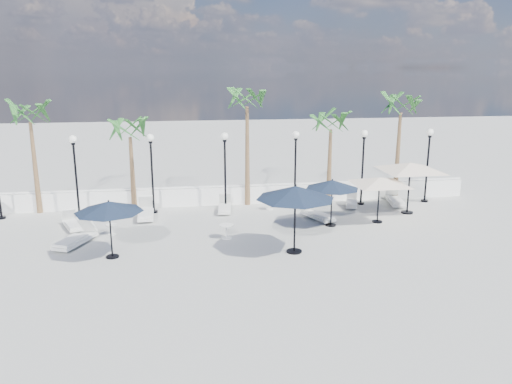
{
  "coord_description": "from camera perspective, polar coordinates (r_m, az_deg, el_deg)",
  "views": [
    {
      "loc": [
        -1.97,
        -17.3,
        6.85
      ],
      "look_at": [
        1.15,
        3.92,
        1.5
      ],
      "focal_mm": 35.0,
      "sensor_mm": 36.0,
      "label": 1
    }
  ],
  "objects": [
    {
      "name": "parasol_navy_mid",
      "position": [
        18.56,
        4.52,
        -0.1
      ],
      "size": [
        2.97,
        2.97,
        2.66
      ],
      "color": "black",
      "rests_on": "ground"
    },
    {
      "name": "lounger_5",
      "position": [
        25.83,
        10.87,
        -1.14
      ],
      "size": [
        1.07,
        1.78,
        0.64
      ],
      "rotation": [
        0.0,
        0.0,
        -0.34
      ],
      "color": "silver",
      "rests_on": "ground"
    },
    {
      "name": "palm_3",
      "position": [
        25.87,
        8.55,
        7.42
      ],
      "size": [
        2.6,
        2.6,
        4.9
      ],
      "color": "brown",
      "rests_on": "ground"
    },
    {
      "name": "parasol_cream_sq_a",
      "position": [
        22.96,
        13.97,
        1.59
      ],
      "size": [
        4.57,
        4.57,
        2.25
      ],
      "color": "black",
      "rests_on": "ground"
    },
    {
      "name": "lamppost_5",
      "position": [
        25.8,
        12.15,
        3.97
      ],
      "size": [
        0.36,
        0.36,
        3.84
      ],
      "color": "black",
      "rests_on": "ground"
    },
    {
      "name": "ground",
      "position": [
        18.71,
        -1.75,
        -7.47
      ],
      "size": [
        100.0,
        100.0,
        0.0
      ],
      "primitive_type": "plane",
      "color": "#A0A19C",
      "rests_on": "ground"
    },
    {
      "name": "side_table_0",
      "position": [
        21.93,
        -16.18,
        -4.02
      ],
      "size": [
        0.46,
        0.46,
        0.45
      ],
      "color": "silver",
      "rests_on": "ground"
    },
    {
      "name": "lounger_2",
      "position": [
        23.98,
        -12.48,
        -2.25
      ],
      "size": [
        0.8,
        2.2,
        0.81
      ],
      "rotation": [
        0.0,
        0.0,
        0.04
      ],
      "color": "silver",
      "rests_on": "ground"
    },
    {
      "name": "lamppost_2",
      "position": [
        24.25,
        -11.86,
        3.35
      ],
      "size": [
        0.36,
        0.36,
        3.84
      ],
      "color": "black",
      "rests_on": "ground"
    },
    {
      "name": "lounger_7",
      "position": [
        23.33,
        7.03,
        -2.55
      ],
      "size": [
        1.32,
        2.03,
        0.73
      ],
      "rotation": [
        0.0,
        0.0,
        0.4
      ],
      "color": "silver",
      "rests_on": "ground"
    },
    {
      "name": "lounger_4",
      "position": [
        24.51,
        -3.6,
        -1.68
      ],
      "size": [
        0.79,
        1.91,
        0.7
      ],
      "rotation": [
        0.0,
        0.0,
        -0.1
      ],
      "color": "silver",
      "rests_on": "ground"
    },
    {
      "name": "lamppost_4",
      "position": [
        24.81,
        4.53,
        3.85
      ],
      "size": [
        0.36,
        0.36,
        3.84
      ],
      "color": "black",
      "rests_on": "ground"
    },
    {
      "name": "parasol_navy_right",
      "position": [
        22.09,
        8.7,
        0.84
      ],
      "size": [
        2.39,
        2.39,
        2.14
      ],
      "color": "black",
      "rests_on": "ground"
    },
    {
      "name": "lamppost_1",
      "position": [
        24.71,
        -19.99,
        3.0
      ],
      "size": [
        0.36,
        0.36,
        3.84
      ],
      "color": "black",
      "rests_on": "ground"
    },
    {
      "name": "lamppost_6",
      "position": [
        27.22,
        19.09,
        4.02
      ],
      "size": [
        0.36,
        0.36,
        3.84
      ],
      "color": "black",
      "rests_on": "ground"
    },
    {
      "name": "lounger_1",
      "position": [
        23.31,
        -20.24,
        -3.4
      ],
      "size": [
        1.23,
        1.86,
        0.67
      ],
      "rotation": [
        0.0,
        0.0,
        0.41
      ],
      "color": "silver",
      "rests_on": "ground"
    },
    {
      "name": "lounger_6",
      "position": [
        26.67,
        15.6,
        -0.84
      ],
      "size": [
        1.02,
        2.09,
        0.75
      ],
      "rotation": [
        0.0,
        0.0,
        -0.19
      ],
      "color": "silver",
      "rests_on": "ground"
    },
    {
      "name": "parasol_cream_sq_b",
      "position": [
        24.76,
        17.26,
        3.18
      ],
      "size": [
        5.33,
        5.33,
        2.67
      ],
      "color": "black",
      "rests_on": "ground"
    },
    {
      "name": "palm_1",
      "position": [
        24.92,
        -14.21,
        6.45
      ],
      "size": [
        2.6,
        2.6,
        4.7
      ],
      "color": "brown",
      "rests_on": "ground"
    },
    {
      "name": "palm_4",
      "position": [
        27.1,
        16.22,
        8.97
      ],
      "size": [
        2.6,
        2.6,
        5.7
      ],
      "color": "brown",
      "rests_on": "ground"
    },
    {
      "name": "palm_2",
      "position": [
        24.86,
        -1.03,
        10.01
      ],
      "size": [
        2.6,
        2.6,
        6.1
      ],
      "color": "brown",
      "rests_on": "ground"
    },
    {
      "name": "palm_0",
      "position": [
        25.69,
        -24.43,
        7.6
      ],
      "size": [
        2.6,
        2.6,
        5.5
      ],
      "color": "brown",
      "rests_on": "ground"
    },
    {
      "name": "side_table_1",
      "position": [
        20.67,
        -3.41,
        -4.35
      ],
      "size": [
        0.59,
        0.59,
        0.57
      ],
      "color": "silver",
      "rests_on": "ground"
    },
    {
      "name": "lamppost_3",
      "position": [
        24.28,
        -3.57,
        3.64
      ],
      "size": [
        0.36,
        0.36,
        3.84
      ],
      "color": "black",
      "rests_on": "ground"
    },
    {
      "name": "lounger_3",
      "position": [
        21.11,
        -19.92,
        -5.03
      ],
      "size": [
        1.49,
        2.23,
        0.8
      ],
      "rotation": [
        0.0,
        0.0,
        -0.42
      ],
      "color": "silver",
      "rests_on": "ground"
    },
    {
      "name": "parasol_navy_left",
      "position": [
        18.87,
        -16.47,
        -1.65
      ],
      "size": [
        2.5,
        2.5,
        2.21
      ],
      "color": "black",
      "rests_on": "ground"
    },
    {
      "name": "side_table_2",
      "position": [
        24.75,
        1.58,
        -1.41
      ],
      "size": [
        0.46,
        0.46,
        0.45
      ],
      "color": "silver",
      "rests_on": "ground"
    },
    {
      "name": "balustrade",
      "position": [
        25.68,
        -3.69,
        -0.41
      ],
      "size": [
        26.0,
        0.3,
        1.01
      ],
      "color": "white",
      "rests_on": "ground"
    }
  ]
}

